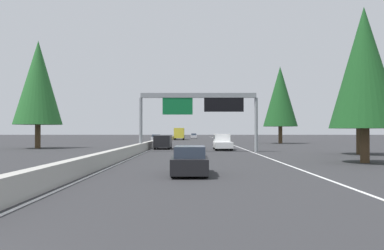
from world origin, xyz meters
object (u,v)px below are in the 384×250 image
at_px(conifer_right_near, 359,76).
at_px(box_truck_mid_left, 179,133).
at_px(minivan_distant_a, 163,141).
at_px(oncoming_near, 156,138).
at_px(pickup_mid_center, 222,142).
at_px(sedan_far_right, 194,136).
at_px(conifer_right_mid, 280,96).
at_px(sign_gantry_overhead, 200,105).
at_px(conifer_left_near, 38,83).
at_px(sedan_far_left, 190,161).
at_px(conifer_right_foreground, 364,68).

bearing_deg(conifer_right_near, box_truck_mid_left, 17.33).
bearing_deg(minivan_distant_a, oncoming_near, 6.78).
xyz_separation_m(pickup_mid_center, sedan_far_right, (72.32, 3.42, -0.23)).
bearing_deg(minivan_distant_a, conifer_right_mid, -41.52).
relative_size(sedan_far_right, conifer_right_near, 0.36).
bearing_deg(sign_gantry_overhead, conifer_left_near, 67.77).
relative_size(sign_gantry_overhead, box_truck_mid_left, 1.49).
xyz_separation_m(sedan_far_right, conifer_right_near, (-81.70, -15.84, 6.78)).
bearing_deg(sedan_far_left, sedan_far_right, -0.10).
relative_size(conifer_right_near, conifer_left_near, 0.89).
height_order(sedan_far_left, sedan_far_right, same).
xyz_separation_m(sedan_far_left, box_truck_mid_left, (80.04, 3.48, 0.93)).
bearing_deg(conifer_left_near, box_truck_mid_left, -18.24).
height_order(sedan_far_left, pickup_mid_center, pickup_mid_center).
relative_size(pickup_mid_center, conifer_left_near, 0.40).
height_order(sedan_far_left, conifer_right_foreground, conifer_right_foreground).
xyz_separation_m(conifer_right_foreground, conifer_left_near, (22.94, 31.98, 1.75)).
relative_size(pickup_mid_center, conifer_right_near, 0.46).
xyz_separation_m(minivan_distant_a, sedan_far_right, (70.35, -3.79, -0.27)).
relative_size(conifer_right_foreground, conifer_right_near, 0.89).
bearing_deg(conifer_left_near, sedan_far_right, -16.19).
bearing_deg(sign_gantry_overhead, sedan_far_right, 0.51).
bearing_deg(pickup_mid_center, sedan_far_left, 172.42).
bearing_deg(conifer_left_near, sign_gantry_overhead, -112.23).
relative_size(pickup_mid_center, minivan_distant_a, 1.12).
relative_size(sign_gantry_overhead, minivan_distant_a, 2.54).
bearing_deg(box_truck_mid_left, sedan_far_right, -10.74).
bearing_deg(conifer_right_near, conifer_right_foreground, 159.08).
distance_m(sedan_far_right, box_truck_mid_left, 19.60).
bearing_deg(oncoming_near, box_truck_mid_left, 163.91).
distance_m(sedan_far_left, conifer_left_near, 37.17).
xyz_separation_m(box_truck_mid_left, conifer_right_mid, (-29.36, -19.12, 6.77)).
height_order(conifer_right_near, conifer_left_near, conifer_left_near).
bearing_deg(oncoming_near, sedan_far_right, 166.87).
bearing_deg(sign_gantry_overhead, conifer_right_near, -106.37).
xyz_separation_m(pickup_mid_center, conifer_right_mid, (23.72, -12.05, 7.47)).
bearing_deg(conifer_right_foreground, oncoming_near, 19.31).
relative_size(minivan_distant_a, sedan_far_right, 1.14).
height_order(pickup_mid_center, conifer_right_near, conifer_right_near).
bearing_deg(sign_gantry_overhead, sedan_far_left, 177.77).
distance_m(sedan_far_left, sedan_far_right, 99.28).
bearing_deg(pickup_mid_center, oncoming_near, 16.88).
xyz_separation_m(sign_gantry_overhead, oncoming_near, (42.74, 8.74, -4.31)).
bearing_deg(sedan_far_right, sedan_far_left, 179.90).
relative_size(sedan_far_left, conifer_right_mid, 0.32).
relative_size(sign_gantry_overhead, conifer_right_foreground, 1.15).
bearing_deg(pickup_mid_center, conifer_right_mid, -26.93).
xyz_separation_m(conifer_right_mid, conifer_left_near, (-20.20, 35.44, 0.04)).
distance_m(sign_gantry_overhead, minivan_distant_a, 9.17).
relative_size(sedan_far_left, pickup_mid_center, 0.79).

